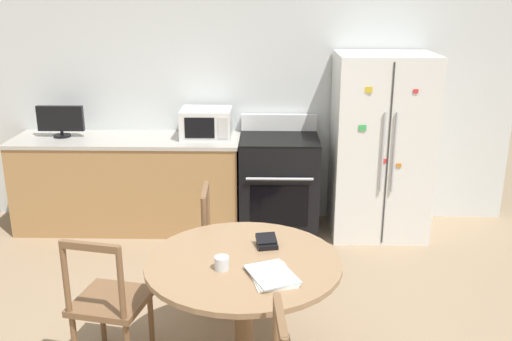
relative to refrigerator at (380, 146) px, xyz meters
name	(u,v)px	position (x,y,z in m)	size (l,w,h in m)	color
back_wall	(247,90)	(-1.26, 0.42, 0.45)	(5.20, 0.10, 2.60)	silver
kitchen_counter	(129,183)	(-2.39, 0.06, -0.40)	(2.15, 0.64, 0.90)	#AD7F4C
refrigerator	(380,146)	(0.00, 0.00, 0.00)	(0.87, 0.72, 1.70)	white
oven_range	(279,183)	(-0.94, 0.03, -0.38)	(0.73, 0.68, 1.08)	black
microwave	(206,123)	(-1.63, 0.11, 0.19)	(0.47, 0.40, 0.27)	white
countertop_tv	(61,120)	(-3.01, 0.09, 0.21)	(0.44, 0.16, 0.30)	black
dining_table	(244,285)	(-1.18, -2.17, -0.25)	(1.14, 1.14, 0.75)	#997551
dining_chair_left	(109,303)	(-2.00, -2.12, -0.42)	(0.50, 0.50, 0.90)	brown
dining_chair_far	(229,249)	(-1.33, -1.37, -0.42)	(0.43, 0.43, 0.90)	brown
candle_glass	(222,264)	(-1.30, -2.29, -0.06)	(0.08, 0.08, 0.08)	silver
wallet	(267,242)	(-1.05, -1.99, -0.07)	(0.14, 0.15, 0.07)	black
mail_stack	(272,275)	(-1.02, -2.37, -0.08)	(0.32, 0.36, 0.02)	white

